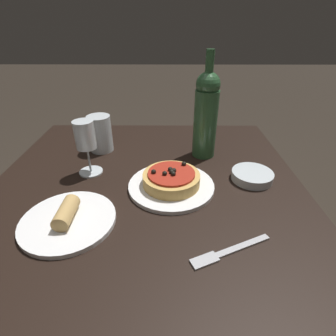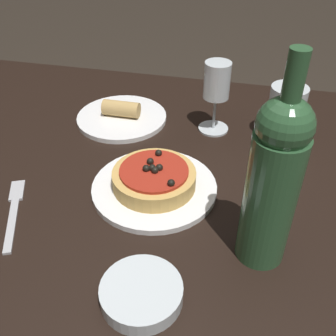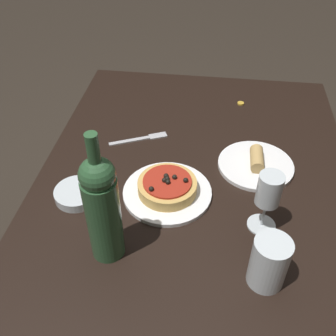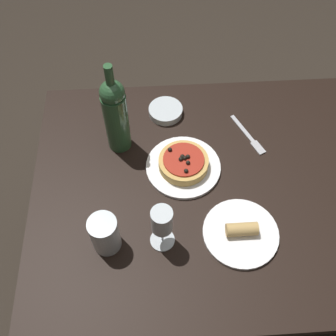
# 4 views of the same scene
# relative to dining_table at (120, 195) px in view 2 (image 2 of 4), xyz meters

# --- Properties ---
(dining_table) EXTENTS (1.19, 0.92, 0.74)m
(dining_table) POSITION_rel_dining_table_xyz_m (0.00, 0.00, 0.00)
(dining_table) COLOR black
(dining_table) RESTS_ON ground_plane
(dinner_plate) EXTENTS (0.25, 0.25, 0.01)m
(dinner_plate) POSITION_rel_dining_table_xyz_m (-0.10, 0.07, 0.10)
(dinner_plate) COLOR white
(dinner_plate) RESTS_ON dining_table
(pizza) EXTENTS (0.16, 0.16, 0.05)m
(pizza) POSITION_rel_dining_table_xyz_m (-0.10, 0.07, 0.13)
(pizza) COLOR tan
(pizza) RESTS_ON dinner_plate
(wine_glass) EXTENTS (0.07, 0.07, 0.17)m
(wine_glass) POSITION_rel_dining_table_xyz_m (-0.18, -0.18, 0.21)
(wine_glass) COLOR silver
(wine_glass) RESTS_ON dining_table
(wine_bottle) EXTENTS (0.08, 0.08, 0.35)m
(wine_bottle) POSITION_rel_dining_table_xyz_m (-0.31, 0.19, 0.25)
(wine_bottle) COLOR #2D5633
(wine_bottle) RESTS_ON dining_table
(water_cup) EXTENTS (0.08, 0.08, 0.13)m
(water_cup) POSITION_rel_dining_table_xyz_m (-0.35, -0.18, 0.16)
(water_cup) COLOR silver
(water_cup) RESTS_ON dining_table
(side_bowl) EXTENTS (0.12, 0.12, 0.03)m
(side_bowl) POSITION_rel_dining_table_xyz_m (-0.15, 0.32, 0.11)
(side_bowl) COLOR silver
(side_bowl) RESTS_ON dining_table
(fork) EXTENTS (0.10, 0.18, 0.00)m
(fork) POSITION_rel_dining_table_xyz_m (0.14, 0.19, 0.10)
(fork) COLOR #B7B7BC
(fork) RESTS_ON dining_table
(side_plate) EXTENTS (0.23, 0.23, 0.05)m
(side_plate) POSITION_rel_dining_table_xyz_m (0.05, -0.18, 0.11)
(side_plate) COLOR white
(side_plate) RESTS_ON dining_table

